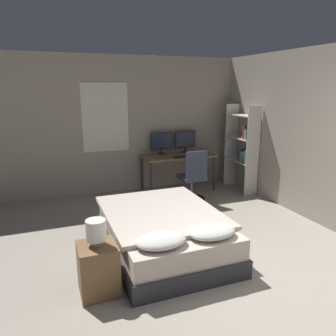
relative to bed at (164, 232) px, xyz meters
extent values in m
plane|color=#9E9384|center=(0.62, -1.43, -0.26)|extent=(20.00, 20.00, 0.00)
cube|color=#9E9384|center=(0.62, 2.75, 1.09)|extent=(12.00, 0.06, 2.70)
cube|color=silver|center=(-0.20, 2.71, 1.26)|extent=(0.90, 0.01, 1.32)
cube|color=black|center=(-0.20, 2.71, 1.26)|extent=(0.82, 0.01, 1.24)
cube|color=#9E9384|center=(2.60, 0.07, 1.09)|extent=(0.06, 12.00, 2.70)
cube|color=#2D2D33|center=(0.00, 0.02, -0.15)|extent=(1.38, 2.00, 0.22)
cube|color=beige|center=(0.00, 0.02, 0.08)|extent=(1.32, 1.94, 0.25)
cube|color=beige|center=(0.00, 0.14, 0.23)|extent=(1.42, 1.68, 0.05)
ellipsoid|color=silver|center=(-0.30, -0.73, 0.27)|extent=(0.55, 0.38, 0.13)
ellipsoid|color=silver|center=(0.30, -0.73, 0.27)|extent=(0.55, 0.38, 0.13)
cube|color=brown|center=(-0.95, -0.60, 0.00)|extent=(0.39, 0.40, 0.54)
cylinder|color=gray|center=(-0.95, -0.60, 0.28)|extent=(0.11, 0.11, 0.01)
cylinder|color=gray|center=(-0.95, -0.60, 0.31)|extent=(0.02, 0.02, 0.05)
cylinder|color=silver|center=(-0.95, -0.60, 0.44)|extent=(0.21, 0.21, 0.21)
cube|color=#846042|center=(1.18, 2.33, 0.47)|extent=(1.47, 0.69, 0.03)
cylinder|color=#2D2D33|center=(0.50, 2.04, 0.09)|extent=(0.05, 0.05, 0.72)
cylinder|color=#2D2D33|center=(1.87, 2.04, 0.09)|extent=(0.05, 0.05, 0.72)
cylinder|color=#2D2D33|center=(0.50, 2.63, 0.09)|extent=(0.05, 0.05, 0.72)
cylinder|color=#2D2D33|center=(1.87, 2.63, 0.09)|extent=(0.05, 0.05, 0.72)
cylinder|color=black|center=(0.91, 2.58, 0.49)|extent=(0.16, 0.16, 0.01)
cylinder|color=black|center=(0.91, 2.58, 0.54)|extent=(0.03, 0.03, 0.09)
cube|color=black|center=(0.91, 2.58, 0.76)|extent=(0.46, 0.03, 0.34)
cube|color=#232D42|center=(0.91, 2.56, 0.76)|extent=(0.43, 0.00, 0.31)
cylinder|color=black|center=(1.45, 2.58, 0.49)|extent=(0.16, 0.16, 0.01)
cylinder|color=black|center=(1.45, 2.58, 0.54)|extent=(0.03, 0.03, 0.09)
cube|color=black|center=(1.45, 2.58, 0.76)|extent=(0.46, 0.03, 0.34)
cube|color=#232D42|center=(1.45, 2.56, 0.76)|extent=(0.43, 0.00, 0.31)
cube|color=black|center=(1.18, 2.09, 0.49)|extent=(0.37, 0.13, 0.02)
ellipsoid|color=black|center=(1.46, 2.09, 0.50)|extent=(0.07, 0.05, 0.04)
cylinder|color=black|center=(1.18, 1.67, -0.24)|extent=(0.52, 0.52, 0.04)
cylinder|color=gray|center=(1.18, 1.67, -0.04)|extent=(0.05, 0.05, 0.37)
cube|color=#33384C|center=(1.18, 1.67, 0.18)|extent=(0.45, 0.45, 0.07)
cube|color=#33384C|center=(1.18, 1.47, 0.47)|extent=(0.40, 0.05, 0.50)
cube|color=beige|center=(2.40, 1.52, 0.61)|extent=(0.29, 0.02, 1.75)
cube|color=beige|center=(2.40, 2.30, 0.61)|extent=(0.29, 0.02, 1.75)
cube|color=beige|center=(2.40, 1.91, 0.35)|extent=(0.29, 0.76, 0.02)
cube|color=beige|center=(2.40, 1.91, 0.82)|extent=(0.29, 0.76, 0.02)
cube|color=beige|center=(2.40, 1.91, 1.28)|extent=(0.29, 0.76, 0.02)
cube|color=#2D4784|center=(2.40, 1.55, 0.50)|extent=(0.24, 0.03, 0.27)
cube|color=#337042|center=(2.40, 1.59, 0.49)|extent=(0.24, 0.04, 0.27)
cube|color=#7A387F|center=(2.40, 1.62, 0.45)|extent=(0.24, 0.03, 0.19)
cube|color=#337042|center=(2.40, 1.67, 0.48)|extent=(0.24, 0.03, 0.23)
cube|color=gold|center=(2.40, 1.71, 0.45)|extent=(0.24, 0.03, 0.17)
cube|color=teal|center=(2.40, 1.75, 0.47)|extent=(0.24, 0.04, 0.22)
cube|color=#2D4784|center=(2.40, 1.80, 0.49)|extent=(0.24, 0.04, 0.26)
cube|color=#B2332D|center=(2.40, 1.55, 0.93)|extent=(0.24, 0.02, 0.19)
cube|color=#28282D|center=(2.40, 1.59, 0.94)|extent=(0.24, 0.03, 0.21)
cube|color=#BCB29E|center=(2.40, 1.63, 0.93)|extent=(0.24, 0.04, 0.19)
cube|color=#337042|center=(2.40, 1.66, 0.95)|extent=(0.24, 0.02, 0.22)
cube|color=#B2332D|center=(2.40, 1.70, 0.96)|extent=(0.24, 0.04, 0.26)
camera|label=1|loc=(-1.37, -3.69, 1.84)|focal=35.00mm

